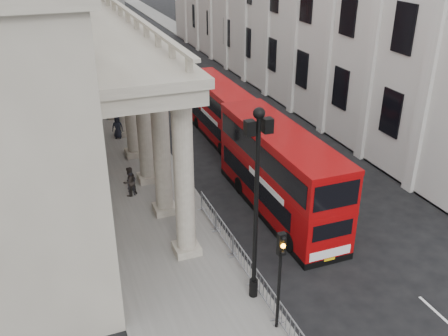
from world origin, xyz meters
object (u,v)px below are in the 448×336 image
(bus_near, at_px, (279,170))
(bus_far, at_px, (219,109))
(lamp_post_south, at_px, (256,196))
(lamp_post_north, at_px, (113,38))
(lamp_post_mid, at_px, (155,84))
(pedestrian_a, at_px, (131,184))
(pedestrian_c, at_px, (118,127))
(pedestrian_b, at_px, (129,182))
(traffic_light, at_px, (280,264))

(bus_near, height_order, bus_far, bus_near)
(lamp_post_south, height_order, lamp_post_north, same)
(bus_near, relative_size, bus_far, 1.16)
(lamp_post_mid, height_order, pedestrian_a, lamp_post_mid)
(lamp_post_south, distance_m, pedestrian_c, 20.04)
(bus_near, bearing_deg, pedestrian_b, 149.21)
(lamp_post_south, xyz_separation_m, pedestrian_b, (-3.10, 10.52, -3.91))
(lamp_post_north, xyz_separation_m, pedestrian_a, (-3.00, -21.57, -4.02))
(lamp_post_south, height_order, bus_far, lamp_post_south)
(bus_far, relative_size, pedestrian_c, 5.60)
(pedestrian_c, bearing_deg, bus_near, -46.07)
(traffic_light, bearing_deg, pedestrian_a, 103.99)
(lamp_post_north, bearing_deg, bus_near, -80.78)
(lamp_post_mid, distance_m, bus_near, 10.97)
(bus_near, bearing_deg, lamp_post_north, 99.26)
(bus_far, bearing_deg, pedestrian_b, -139.21)
(bus_far, bearing_deg, lamp_post_north, 109.14)
(traffic_light, distance_m, pedestrian_a, 13.02)
(lamp_post_south, relative_size, bus_near, 0.77)
(lamp_post_north, height_order, pedestrian_b, lamp_post_north)
(pedestrian_a, relative_size, pedestrian_b, 0.87)
(pedestrian_b, relative_size, pedestrian_c, 1.06)
(pedestrian_b, bearing_deg, pedestrian_a, 106.86)
(lamp_post_mid, xyz_separation_m, traffic_light, (0.10, -18.02, -1.80))
(lamp_post_south, relative_size, pedestrian_c, 4.99)
(lamp_post_mid, height_order, lamp_post_north, same)
(lamp_post_mid, relative_size, traffic_light, 1.93)
(bus_far, xyz_separation_m, pedestrian_c, (-7.17, 2.09, -1.15))
(traffic_light, height_order, pedestrian_c, traffic_light)
(lamp_post_mid, distance_m, pedestrian_b, 7.41)
(bus_far, height_order, pedestrian_c, bus_far)
(lamp_post_south, xyz_separation_m, pedestrian_a, (-3.00, 10.43, -4.02))
(lamp_post_mid, height_order, pedestrian_c, lamp_post_mid)
(pedestrian_b, bearing_deg, pedestrian_c, -127.08)
(lamp_post_south, xyz_separation_m, traffic_light, (0.10, -2.02, -1.80))
(lamp_post_north, relative_size, bus_far, 0.89)
(lamp_post_north, relative_size, pedestrian_b, 4.72)
(lamp_post_south, xyz_separation_m, lamp_post_north, (0.00, 32.00, 0.00))
(lamp_post_mid, xyz_separation_m, bus_far, (4.99, 1.44, -2.81))
(bus_near, bearing_deg, lamp_post_mid, 113.14)
(pedestrian_c, bearing_deg, lamp_post_mid, -39.84)
(lamp_post_mid, height_order, pedestrian_b, lamp_post_mid)
(bus_near, relative_size, pedestrian_b, 6.13)
(lamp_post_mid, height_order, bus_near, lamp_post_mid)
(traffic_light, distance_m, pedestrian_b, 13.11)
(lamp_post_south, bearing_deg, bus_near, 55.78)
(traffic_light, height_order, bus_near, bus_near)
(traffic_light, xyz_separation_m, pedestrian_a, (-3.10, 12.45, -2.22))
(lamp_post_mid, relative_size, bus_near, 0.77)
(lamp_post_south, relative_size, lamp_post_north, 1.00)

